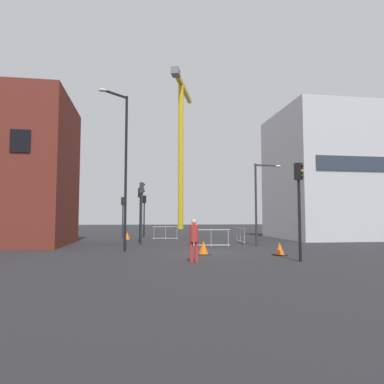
# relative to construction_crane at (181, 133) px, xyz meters

# --- Properties ---
(ground) EXTENTS (160.00, 160.00, 0.00)m
(ground) POSITION_rel_construction_crane_xyz_m (-3.35, -39.48, -16.11)
(ground) COLOR black
(office_block) EXTENTS (11.63, 8.97, 11.02)m
(office_block) POSITION_rel_construction_crane_xyz_m (10.84, -29.09, -10.61)
(office_block) COLOR silver
(office_block) RESTS_ON ground
(construction_crane) EXTENTS (5.40, 14.55, 25.14)m
(construction_crane) POSITION_rel_construction_crane_xyz_m (0.00, 0.00, 0.00)
(construction_crane) COLOR gold
(construction_crane) RESTS_ON ground
(streetlamp_tall) EXTENTS (1.48, 1.24, 8.46)m
(streetlamp_tall) POSITION_rel_construction_crane_xyz_m (-7.79, -38.42, -11.21)
(streetlamp_tall) COLOR black
(streetlamp_tall) RESTS_ON ground
(streetlamp_short) EXTENTS (1.90, 0.34, 5.34)m
(streetlamp_short) POSITION_rel_construction_crane_xyz_m (0.91, -35.52, -12.83)
(streetlamp_short) COLOR #2D2D30
(streetlamp_short) RESTS_ON ground
(traffic_light_far) EXTENTS (0.39, 0.35, 4.02)m
(traffic_light_far) POSITION_rel_construction_crane_xyz_m (-6.80, -31.13, -13.42)
(traffic_light_far) COLOR black
(traffic_light_far) RESTS_ON ground
(traffic_light_median) EXTENTS (0.38, 0.26, 4.15)m
(traffic_light_median) POSITION_rel_construction_crane_xyz_m (-6.74, -33.80, -13.34)
(traffic_light_median) COLOR #2D2D30
(traffic_light_median) RESTS_ON ground
(traffic_light_verge) EXTENTS (0.35, 0.38, 4.05)m
(traffic_light_verge) POSITION_rel_construction_crane_xyz_m (-0.39, -43.82, -13.40)
(traffic_light_verge) COLOR black
(traffic_light_verge) RESTS_ON ground
(traffic_light_island) EXTENTS (0.38, 0.36, 3.86)m
(traffic_light_island) POSITION_rel_construction_crane_xyz_m (-6.41, -24.76, -13.52)
(traffic_light_island) COLOR black
(traffic_light_island) RESTS_ON ground
(traffic_light_crosswalk) EXTENTS (0.36, 0.38, 3.67)m
(traffic_light_crosswalk) POSITION_rel_construction_crane_xyz_m (-8.33, -25.05, -13.63)
(traffic_light_crosswalk) COLOR #2D2D30
(traffic_light_crosswalk) RESTS_ON ground
(pedestrian_walking) EXTENTS (0.34, 0.34, 1.73)m
(pedestrian_walking) POSITION_rel_construction_crane_xyz_m (-4.70, -43.28, -15.11)
(pedestrian_walking) COLOR red
(pedestrian_walking) RESTS_ON ground
(safety_barrier_front) EXTENTS (0.20, 2.56, 1.08)m
(safety_barrier_front) POSITION_rel_construction_crane_xyz_m (0.34, -32.89, -15.55)
(safety_barrier_front) COLOR #B2B5BA
(safety_barrier_front) RESTS_ON ground
(safety_barrier_left_run) EXTENTS (2.11, 0.29, 1.08)m
(safety_barrier_left_run) POSITION_rel_construction_crane_xyz_m (-4.70, -28.22, -15.55)
(safety_barrier_left_run) COLOR #B2B5BA
(safety_barrier_left_run) RESTS_ON ground
(safety_barrier_right_run) EXTENTS (2.37, 0.32, 1.08)m
(safety_barrier_right_run) POSITION_rel_construction_crane_xyz_m (-2.45, -35.92, -15.55)
(safety_barrier_right_run) COLOR #B2B5BA
(safety_barrier_right_run) RESTS_ON ground
(traffic_cone_striped) EXTENTS (0.64, 0.64, 0.65)m
(traffic_cone_striped) POSITION_rel_construction_crane_xyz_m (-7.83, -28.25, -15.81)
(traffic_cone_striped) COLOR black
(traffic_cone_striped) RESTS_ON ground
(traffic_cone_by_barrier) EXTENTS (0.65, 0.65, 0.66)m
(traffic_cone_by_barrier) POSITION_rel_construction_crane_xyz_m (-3.80, -40.50, -15.81)
(traffic_cone_by_barrier) COLOR black
(traffic_cone_by_barrier) RESTS_ON ground
(traffic_cone_on_verge) EXTENTS (0.60, 0.60, 0.61)m
(traffic_cone_on_verge) POSITION_rel_construction_crane_xyz_m (-0.23, -41.31, -15.83)
(traffic_cone_on_verge) COLOR black
(traffic_cone_on_verge) RESTS_ON ground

